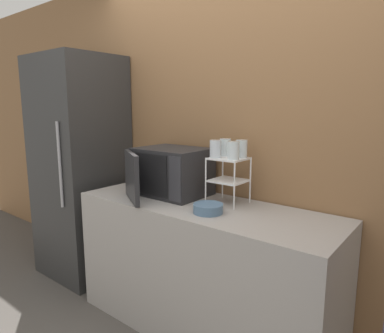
{
  "coord_description": "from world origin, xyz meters",
  "views": [
    {
      "loc": [
        1.29,
        -1.42,
        1.52
      ],
      "look_at": [
        -0.11,
        0.35,
        1.12
      ],
      "focal_mm": 32.0,
      "sensor_mm": 36.0,
      "label": 1
    }
  ],
  "objects_px": {
    "glass_front_left": "(215,149)",
    "glass_back_left": "(225,147)",
    "glass_front_right": "(233,150)",
    "refrigerator": "(80,168)",
    "microwave": "(170,172)",
    "dish_rack": "(229,171)",
    "glass_back_right": "(242,149)",
    "bowl": "(208,209)"
  },
  "relations": [
    {
      "from": "glass_front_left",
      "to": "glass_back_right",
      "type": "height_order",
      "value": "same"
    },
    {
      "from": "dish_rack",
      "to": "refrigerator",
      "type": "bearing_deg",
      "value": -175.09
    },
    {
      "from": "dish_rack",
      "to": "refrigerator",
      "type": "distance_m",
      "value": 1.5
    },
    {
      "from": "refrigerator",
      "to": "glass_front_left",
      "type": "bearing_deg",
      "value": 2.9
    },
    {
      "from": "glass_front_left",
      "to": "microwave",
      "type": "bearing_deg",
      "value": -178.5
    },
    {
      "from": "glass_back_left",
      "to": "refrigerator",
      "type": "xyz_separation_m",
      "value": [
        -1.42,
        -0.19,
        -0.28
      ]
    },
    {
      "from": "glass_back_left",
      "to": "refrigerator",
      "type": "relative_size",
      "value": 0.06
    },
    {
      "from": "glass_front_right",
      "to": "glass_front_left",
      "type": "bearing_deg",
      "value": -177.69
    },
    {
      "from": "glass_front_right",
      "to": "glass_back_left",
      "type": "distance_m",
      "value": 0.17
    },
    {
      "from": "glass_front_right",
      "to": "refrigerator",
      "type": "height_order",
      "value": "refrigerator"
    },
    {
      "from": "glass_front_right",
      "to": "bowl",
      "type": "bearing_deg",
      "value": -103.03
    },
    {
      "from": "glass_back_right",
      "to": "glass_front_right",
      "type": "xyz_separation_m",
      "value": [
        0.0,
        -0.11,
        0.0
      ]
    },
    {
      "from": "refrigerator",
      "to": "glass_back_left",
      "type": "bearing_deg",
      "value": 7.51
    },
    {
      "from": "glass_back_right",
      "to": "refrigerator",
      "type": "distance_m",
      "value": 1.58
    },
    {
      "from": "glass_front_right",
      "to": "glass_back_left",
      "type": "xyz_separation_m",
      "value": [
        -0.13,
        0.11,
        0.0
      ]
    },
    {
      "from": "glass_back_right",
      "to": "bowl",
      "type": "xyz_separation_m",
      "value": [
        -0.04,
        -0.31,
        -0.34
      ]
    },
    {
      "from": "microwave",
      "to": "glass_front_left",
      "type": "height_order",
      "value": "glass_front_left"
    },
    {
      "from": "glass_front_left",
      "to": "dish_rack",
      "type": "bearing_deg",
      "value": 39.42
    },
    {
      "from": "microwave",
      "to": "glass_back_left",
      "type": "distance_m",
      "value": 0.45
    },
    {
      "from": "glass_front_left",
      "to": "glass_front_right",
      "type": "height_order",
      "value": "same"
    },
    {
      "from": "dish_rack",
      "to": "refrigerator",
      "type": "xyz_separation_m",
      "value": [
        -1.48,
        -0.13,
        -0.14
      ]
    },
    {
      "from": "dish_rack",
      "to": "glass_front_right",
      "type": "distance_m",
      "value": 0.17
    },
    {
      "from": "glass_back_right",
      "to": "dish_rack",
      "type": "bearing_deg",
      "value": -136.8
    },
    {
      "from": "microwave",
      "to": "refrigerator",
      "type": "relative_size",
      "value": 0.32
    },
    {
      "from": "glass_front_left",
      "to": "glass_back_right",
      "type": "xyz_separation_m",
      "value": [
        0.13,
        0.11,
        0.0
      ]
    },
    {
      "from": "glass_back_left",
      "to": "bowl",
      "type": "relative_size",
      "value": 0.63
    },
    {
      "from": "microwave",
      "to": "glass_back_left",
      "type": "xyz_separation_m",
      "value": [
        0.39,
        0.13,
        0.19
      ]
    },
    {
      "from": "microwave",
      "to": "glass_back_right",
      "type": "bearing_deg",
      "value": 13.4
    },
    {
      "from": "refrigerator",
      "to": "microwave",
      "type": "bearing_deg",
      "value": 3.42
    },
    {
      "from": "microwave",
      "to": "refrigerator",
      "type": "xyz_separation_m",
      "value": [
        -1.03,
        -0.06,
        -0.09
      ]
    },
    {
      "from": "glass_front_left",
      "to": "glass_back_left",
      "type": "xyz_separation_m",
      "value": [
        0.0,
        0.12,
        0.0
      ]
    },
    {
      "from": "microwave",
      "to": "dish_rack",
      "type": "relative_size",
      "value": 2.02
    },
    {
      "from": "glass_front_right",
      "to": "bowl",
      "type": "relative_size",
      "value": 0.63
    },
    {
      "from": "dish_rack",
      "to": "glass_front_right",
      "type": "xyz_separation_m",
      "value": [
        0.06,
        -0.05,
        0.14
      ]
    },
    {
      "from": "dish_rack",
      "to": "bowl",
      "type": "relative_size",
      "value": 1.7
    },
    {
      "from": "refrigerator",
      "to": "glass_front_right",
      "type": "bearing_deg",
      "value": 2.85
    },
    {
      "from": "glass_front_left",
      "to": "glass_back_left",
      "type": "bearing_deg",
      "value": 89.79
    },
    {
      "from": "glass_front_left",
      "to": "glass_back_right",
      "type": "bearing_deg",
      "value": 41.24
    },
    {
      "from": "microwave",
      "to": "glass_back_right",
      "type": "xyz_separation_m",
      "value": [
        0.51,
        0.12,
        0.19
      ]
    },
    {
      "from": "microwave",
      "to": "refrigerator",
      "type": "distance_m",
      "value": 1.04
    },
    {
      "from": "bowl",
      "to": "refrigerator",
      "type": "distance_m",
      "value": 1.51
    },
    {
      "from": "microwave",
      "to": "bowl",
      "type": "height_order",
      "value": "microwave"
    }
  ]
}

